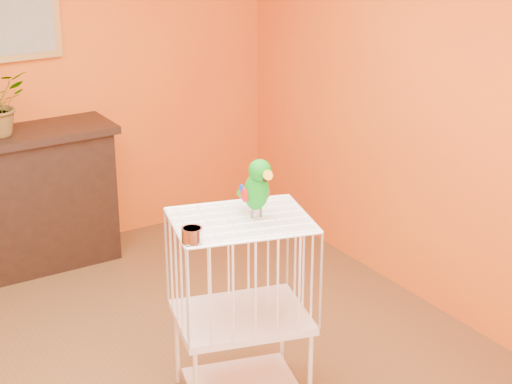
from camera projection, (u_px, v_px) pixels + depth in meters
room_shell at (156, 124)px, 4.27m from camera, size 4.50×4.50×4.50m
console_cabinet at (21, 202)px, 6.16m from camera, size 1.41×0.51×1.04m
framed_picture at (17, 25)px, 5.97m from camera, size 0.62×0.04×0.50m
birdcage at (242, 308)px, 4.61m from camera, size 0.82×0.70×1.08m
feed_cup at (192, 235)px, 4.13m from camera, size 0.10×0.10×0.07m
parrot at (257, 187)px, 4.39m from camera, size 0.16×0.29×0.33m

